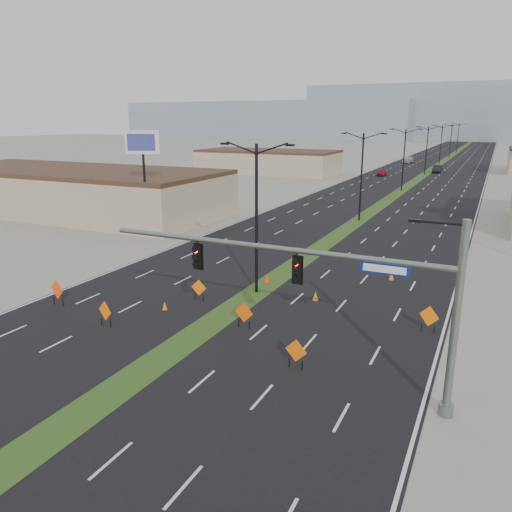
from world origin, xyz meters
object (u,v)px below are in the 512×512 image
at_px(car_left, 382,173).
at_px(cone_1, 315,296).
at_px(car_mid, 437,169).
at_px(cone_0, 165,306).
at_px(streetlight_0, 256,215).
at_px(construction_sign_0, 57,290).
at_px(streetlight_3, 427,149).
at_px(construction_sign_3, 244,314).
at_px(construction_sign_1, 105,312).
at_px(construction_sign_2, 199,288).
at_px(cone_2, 391,276).
at_px(construction_sign_4, 296,352).
at_px(pole_sign_west, 143,150).
at_px(car_far, 408,160).
at_px(streetlight_1, 362,174).
at_px(construction_sign_5, 429,317).
at_px(streetlight_2, 404,158).
at_px(streetlight_6, 458,137).
at_px(cone_3, 267,278).
at_px(streetlight_4, 441,143).
at_px(streetlight_5, 451,140).
at_px(signal_mast, 338,286).

xyz_separation_m(car_left, cone_1, (11.99, -77.33, -0.35)).
xyz_separation_m(car_mid, cone_0, (-5.75, -94.92, -0.55)).
height_order(streetlight_0, construction_sign_0, streetlight_0).
distance_m(streetlight_3, construction_sign_3, 89.96).
distance_m(construction_sign_1, construction_sign_2, 6.46).
height_order(car_mid, cone_2, car_mid).
bearing_deg(cone_1, construction_sign_1, -135.56).
relative_size(construction_sign_4, pole_sign_west, 0.14).
distance_m(car_left, cone_1, 78.26).
bearing_deg(car_far, streetlight_0, -82.06).
height_order(streetlight_1, cone_0, streetlight_1).
distance_m(construction_sign_3, construction_sign_5, 10.27).
height_order(streetlight_3, pole_sign_west, pole_sign_west).
distance_m(streetlight_2, streetlight_3, 28.00).
bearing_deg(construction_sign_1, streetlight_0, 74.13).
relative_size(car_left, construction_sign_2, 2.68).
relative_size(construction_sign_1, cone_1, 2.49).
relative_size(streetlight_3, car_left, 2.60).
bearing_deg(cone_2, construction_sign_2, -136.80).
distance_m(streetlight_6, construction_sign_2, 171.16).
relative_size(construction_sign_1, construction_sign_3, 1.00).
bearing_deg(construction_sign_0, car_mid, 95.42).
relative_size(construction_sign_2, cone_3, 2.25).
bearing_deg(streetlight_4, streetlight_1, -90.00).
distance_m(construction_sign_4, cone_1, 9.53).
bearing_deg(streetlight_6, car_far, -98.63).
height_order(car_mid, construction_sign_4, car_mid).
distance_m(streetlight_5, cone_1, 139.90).
distance_m(construction_sign_0, cone_3, 14.20).
bearing_deg(cone_3, car_mid, 88.54).
xyz_separation_m(car_left, construction_sign_3, (9.82, -83.40, 0.24)).
xyz_separation_m(car_far, construction_sign_2, (5.58, -116.59, 0.04)).
xyz_separation_m(streetlight_4, construction_sign_5, (11.50, -113.91, -4.50)).
xyz_separation_m(streetlight_4, construction_sign_3, (2.00, -117.82, -4.52)).
height_order(streetlight_2, construction_sign_4, streetlight_2).
bearing_deg(car_far, streetlight_5, 76.43).
distance_m(construction_sign_0, construction_sign_1, 5.21).
height_order(streetlight_2, cone_3, streetlight_2).
bearing_deg(pole_sign_west, construction_sign_4, -61.91).
xyz_separation_m(signal_mast, streetlight_3, (-8.56, 94.00, 0.63)).
xyz_separation_m(streetlight_1, car_mid, (2.00, 61.51, -4.60)).
distance_m(streetlight_0, construction_sign_2, 6.14).
bearing_deg(construction_sign_4, pole_sign_west, 147.83).
relative_size(streetlight_0, streetlight_3, 1.00).
bearing_deg(construction_sign_4, car_far, 104.34).
relative_size(streetlight_1, construction_sign_3, 6.54).
bearing_deg(construction_sign_3, streetlight_0, 113.28).
distance_m(construction_sign_5, cone_1, 7.66).
bearing_deg(streetlight_6, construction_sign_0, -93.36).
height_order(construction_sign_2, construction_sign_4, construction_sign_4).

